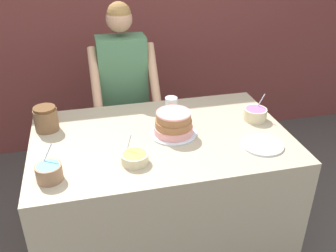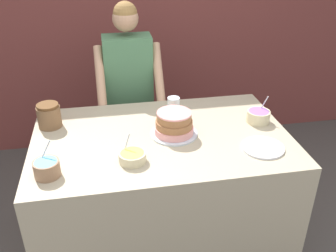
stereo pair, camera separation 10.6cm
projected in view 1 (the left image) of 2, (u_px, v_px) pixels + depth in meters
wall_back at (124, 16)px, 3.46m from camera, size 10.00×0.05×2.60m
counter at (162, 195)px, 2.51m from camera, size 1.56×0.99×0.92m
person_baker at (123, 85)px, 2.90m from camera, size 0.49×0.44×1.58m
cake at (173, 124)px, 2.27m from camera, size 0.29×0.29×0.15m
frosting_bowl_blue at (49, 172)px, 1.88m from camera, size 0.14×0.13×0.17m
frosting_bowl_purple at (255, 114)px, 2.45m from camera, size 0.15×0.15×0.17m
frosting_bowl_yellow at (135, 158)px, 2.02m from camera, size 0.15×0.15×0.14m
drinking_glass at (171, 108)px, 2.46m from camera, size 0.08×0.08×0.15m
ceramic_plate at (262, 145)px, 2.18m from camera, size 0.25×0.25×0.01m
stoneware_jar at (46, 119)px, 2.32m from camera, size 0.15×0.15×0.15m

